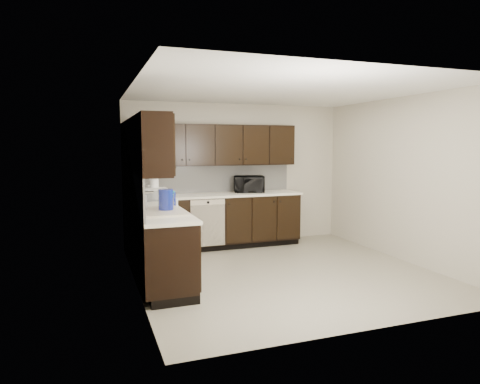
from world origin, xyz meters
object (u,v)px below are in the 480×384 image
(sink, at_px, (162,217))
(blue_pitcher, at_px, (166,200))
(microwave, at_px, (249,184))
(storage_bin, at_px, (151,195))
(toaster_oven, at_px, (140,191))

(sink, bearing_deg, blue_pitcher, 38.81)
(microwave, distance_m, storage_bin, 1.87)
(microwave, distance_m, toaster_oven, 1.90)
(microwave, height_order, toaster_oven, microwave)
(microwave, bearing_deg, sink, -120.61)
(sink, xyz_separation_m, storage_bin, (0.04, 1.19, 0.15))
(microwave, height_order, storage_bin, microwave)
(microwave, bearing_deg, storage_bin, -147.02)
(sink, relative_size, toaster_oven, 2.68)
(sink, relative_size, blue_pitcher, 2.95)
(storage_bin, bearing_deg, blue_pitcher, -89.08)
(sink, height_order, blue_pitcher, blue_pitcher)
(sink, height_order, microwave, microwave)
(sink, distance_m, toaster_oven, 1.75)
(microwave, distance_m, blue_pitcher, 2.46)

